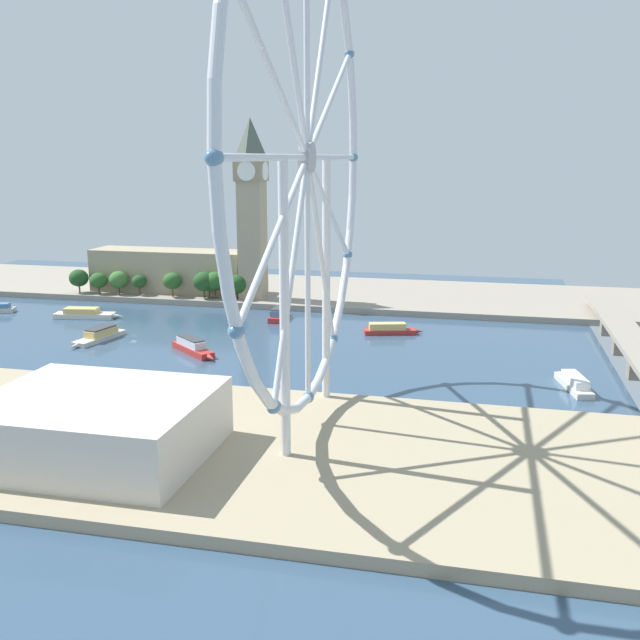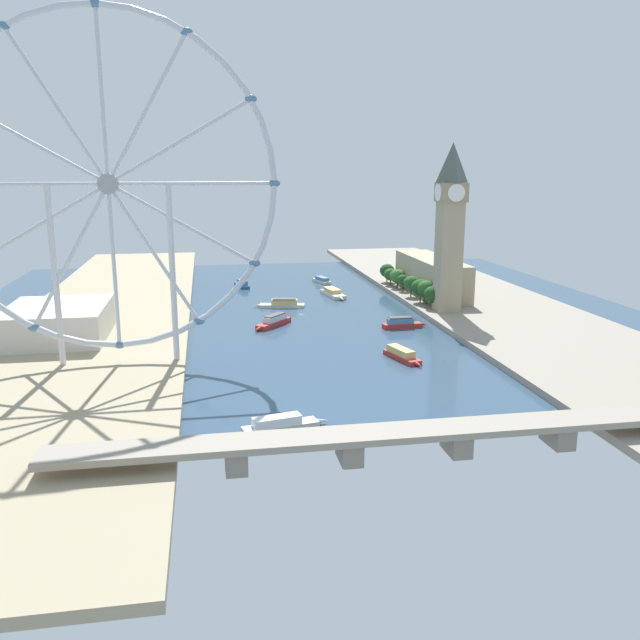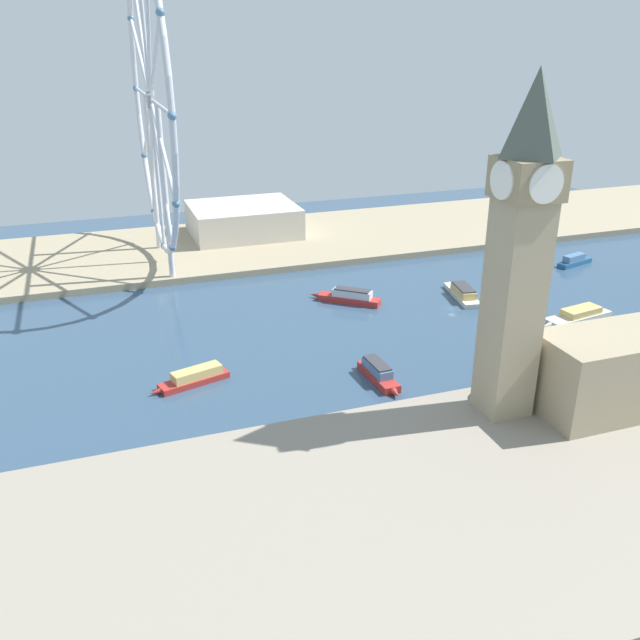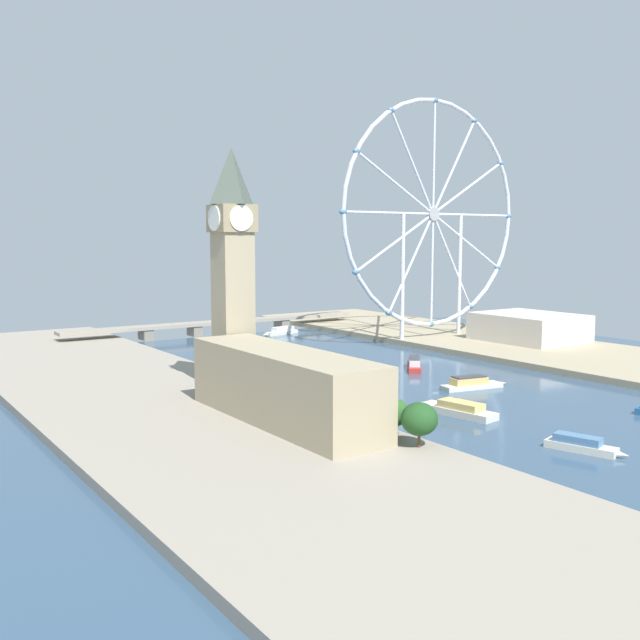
# 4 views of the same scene
# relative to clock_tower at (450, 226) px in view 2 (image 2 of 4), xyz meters

# --- Properties ---
(ground_plane) EXTENTS (387.53, 387.53, 0.00)m
(ground_plane) POSITION_rel_clock_tower_xyz_m (77.76, -28.67, -50.34)
(ground_plane) COLOR #334C66
(riverbank_left) EXTENTS (90.00, 520.00, 3.00)m
(riverbank_left) POSITION_rel_clock_tower_xyz_m (-31.01, -28.67, -48.84)
(riverbank_left) COLOR gray
(riverbank_left) RESTS_ON ground_plane
(riverbank_right) EXTENTS (90.00, 520.00, 3.00)m
(riverbank_right) POSITION_rel_clock_tower_xyz_m (186.52, -28.67, -48.84)
(riverbank_right) COLOR tan
(riverbank_right) RESTS_ON ground_plane
(clock_tower) EXTENTS (15.35, 15.35, 91.28)m
(clock_tower) POSITION_rel_clock_tower_xyz_m (0.00, 0.00, 0.00)
(clock_tower) COLOR tan
(clock_tower) RESTS_ON riverbank_left
(parliament_block) EXTENTS (22.00, 85.88, 22.68)m
(parliament_block) POSITION_rel_clock_tower_xyz_m (-8.94, -50.94, -36.00)
(parliament_block) COLOR tan
(parliament_block) RESTS_ON riverbank_left
(tree_row_embankment) EXTENTS (12.99, 100.50, 14.09)m
(tree_row_embankment) POSITION_rel_clock_tower_xyz_m (6.38, -44.97, -39.13)
(tree_row_embankment) COLOR #513823
(tree_row_embankment) RESTS_ON riverbank_left
(ferris_wheel) EXTENTS (134.13, 3.20, 138.18)m
(ferris_wheel) POSITION_rel_clock_tower_xyz_m (167.78, 71.44, 23.94)
(ferris_wheel) COLOR silver
(ferris_wheel) RESTS_ON riverbank_right
(riverside_hall) EXTENTS (44.76, 54.04, 15.37)m
(riverside_hall) POSITION_rel_clock_tower_xyz_m (200.97, 26.35, -39.66)
(riverside_hall) COLOR beige
(riverside_hall) RESTS_ON riverbank_right
(river_bridge) EXTENTS (199.53, 12.44, 8.32)m
(river_bridge) POSITION_rel_clock_tower_xyz_m (77.76, 172.89, -44.09)
(river_bridge) COLOR gray
(river_bridge) RESTS_ON ground_plane
(tour_boat_0) EXTENTS (23.96, 6.35, 5.81)m
(tour_boat_0) POSITION_rel_clock_tower_xyz_m (32.48, 23.11, -47.95)
(tour_boat_0) COLOR #B22D28
(tour_boat_0) RESTS_ON ground_plane
(tour_boat_1) EXTENTS (11.67, 26.07, 4.84)m
(tour_boat_1) POSITION_rel_clock_tower_xyz_m (49.45, 78.29, -48.27)
(tour_boat_1) COLOR #B22D28
(tour_boat_1) RESTS_ON ground_plane
(tour_boat_2) EXTENTS (9.97, 23.46, 5.21)m
(tour_boat_2) POSITION_rel_clock_tower_xyz_m (107.58, -110.89, -48.23)
(tour_boat_2) COLOR #235684
(tour_boat_2) RESTS_ON ground_plane
(tour_boat_3) EXTENTS (22.17, 25.50, 5.93)m
(tour_boat_3) POSITION_rel_clock_tower_xyz_m (97.91, 7.40, -47.94)
(tour_boat_3) COLOR #B22D28
(tour_boat_3) RESTS_ON ground_plane
(tour_boat_4) EXTENTS (31.27, 11.49, 5.28)m
(tour_boat_4) POSITION_rel_clock_tower_xyz_m (87.69, -38.95, -48.23)
(tour_boat_4) COLOR beige
(tour_boat_4) RESTS_ON ground_plane
(tour_boat_5) EXTENTS (11.24, 23.45, 4.49)m
(tour_boat_5) POSITION_rel_clock_tower_xyz_m (49.94, -118.66, -48.46)
(tour_boat_5) COLOR beige
(tour_boat_5) RESTS_ON ground_plane
(tour_boat_6) EXTENTS (28.69, 10.62, 4.85)m
(tour_boat_6) POSITION_rel_clock_tower_xyz_m (110.31, 147.86, -48.34)
(tour_boat_6) COLOR beige
(tour_boat_6) RESTS_ON ground_plane
(tour_boat_7) EXTENTS (12.42, 33.46, 4.95)m
(tour_boat_7) POSITION_rel_clock_tower_xyz_m (51.35, -67.50, -48.35)
(tour_boat_7) COLOR beige
(tour_boat_7) RESTS_ON ground_plane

